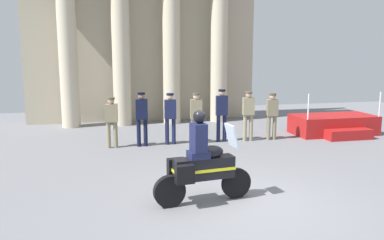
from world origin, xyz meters
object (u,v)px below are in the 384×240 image
officer_in_row_2 (170,114)px  reviewing_stand (334,125)px  officer_in_row_1 (142,115)px  officer_in_row_6 (272,113)px  motorcycle_with_rider (201,165)px  officer_in_row_0 (112,118)px  officer_in_row_5 (248,112)px  officer_in_row_3 (196,114)px  officer_in_row_4 (222,111)px

officer_in_row_2 → reviewing_stand: bearing=-171.6°
officer_in_row_1 → officer_in_row_6: 4.49m
reviewing_stand → motorcycle_with_rider: size_ratio=1.44×
reviewing_stand → officer_in_row_6: bearing=-173.2°
officer_in_row_0 → officer_in_row_2: (1.89, 0.07, 0.05)m
officer_in_row_2 → officer_in_row_5: (2.68, -0.10, 0.01)m
officer_in_row_1 → officer_in_row_3: 1.79m
reviewing_stand → officer_in_row_1: size_ratio=1.72×
reviewing_stand → officer_in_row_6: (-2.66, -0.32, 0.62)m
officer_in_row_2 → officer_in_row_3: 0.85m
officer_in_row_1 → officer_in_row_5: 3.62m
officer_in_row_5 → officer_in_row_3: bearing=7.0°
officer_in_row_0 → officer_in_row_5: 4.57m
reviewing_stand → officer_in_row_6: size_ratio=1.86×
officer_in_row_3 → officer_in_row_5: 1.83m
reviewing_stand → officer_in_row_2: size_ratio=1.77×
reviewing_stand → officer_in_row_6: officer_in_row_6 is taller
reviewing_stand → motorcycle_with_rider: bearing=-140.0°
reviewing_stand → officer_in_row_5: 3.60m
officer_in_row_6 → motorcycle_with_rider: (-3.85, -5.14, -0.16)m
officer_in_row_1 → officer_in_row_5: (3.62, -0.03, -0.02)m
officer_in_row_2 → officer_in_row_4: bearing=-173.9°
officer_in_row_6 → motorcycle_with_rider: bearing=59.6°
officer_in_row_2 → officer_in_row_3: bearing=178.6°
officer_in_row_3 → officer_in_row_6: size_ratio=1.05×
motorcycle_with_rider → reviewing_stand: bearing=33.0°
officer_in_row_0 → reviewing_stand: bearing=-171.6°
officer_in_row_5 → officer_in_row_6: (0.87, -0.00, -0.05)m
reviewing_stand → officer_in_row_3: officer_in_row_3 is taller
reviewing_stand → officer_in_row_3: 5.41m
officer_in_row_6 → officer_in_row_3: bearing=6.7°
motorcycle_with_rider → officer_in_row_6: bearing=46.2°
officer_in_row_2 → officer_in_row_5: 2.68m
motorcycle_with_rider → officer_in_row_4: bearing=61.5°
officer_in_row_3 → officer_in_row_4: officer_in_row_4 is taller
officer_in_row_2 → officer_in_row_5: bearing=-175.7°
officer_in_row_1 → motorcycle_with_rider: (0.63, -5.18, -0.24)m
officer_in_row_4 → motorcycle_with_rider: motorcycle_with_rider is taller
reviewing_stand → officer_in_row_0: bearing=-178.0°
reviewing_stand → motorcycle_with_rider: (-6.51, -5.46, 0.46)m
reviewing_stand → motorcycle_with_rider: 8.51m
officer_in_row_0 → officer_in_row_5: officer_in_row_5 is taller
reviewing_stand → motorcycle_with_rider: motorcycle_with_rider is taller
reviewing_stand → officer_in_row_1: officer_in_row_1 is taller
officer_in_row_1 → officer_in_row_3: bearing=-175.1°
officer_in_row_4 → motorcycle_with_rider: bearing=74.9°
reviewing_stand → officer_in_row_3: size_ratio=1.77×
officer_in_row_2 → motorcycle_with_rider: bearing=93.1°
officer_in_row_0 → officer_in_row_4: 3.65m
officer_in_row_2 → officer_in_row_4: size_ratio=0.95×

